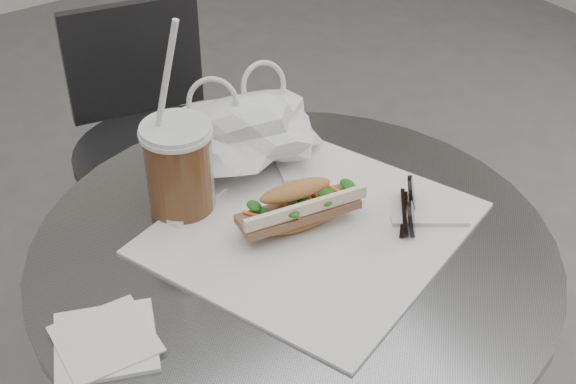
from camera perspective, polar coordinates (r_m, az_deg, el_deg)
cafe_table at (r=1.35m, az=0.36°, el=-12.79°), size 0.76×0.76×0.74m
chair_far at (r=1.95m, az=-8.88°, el=0.05°), size 0.40×0.43×0.77m
sandwich_paper at (r=1.18m, az=1.72°, el=-2.55°), size 0.52×0.51×0.00m
banh_mi at (r=1.16m, az=0.66°, el=-1.10°), size 0.23×0.12×0.08m
iced_coffee at (r=1.19m, az=-7.78°, el=1.80°), size 0.11×0.11×0.31m
sunglasses at (r=1.20m, az=8.63°, el=-1.12°), size 0.09×0.10×0.05m
plastic_bag at (r=1.29m, az=-2.93°, el=4.19°), size 0.28×0.25×0.12m
napkin_stack at (r=1.04m, az=-12.84°, el=-10.28°), size 0.16×0.16×0.01m
drink_can at (r=1.20m, az=-6.83°, el=1.28°), size 0.06×0.06×0.12m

